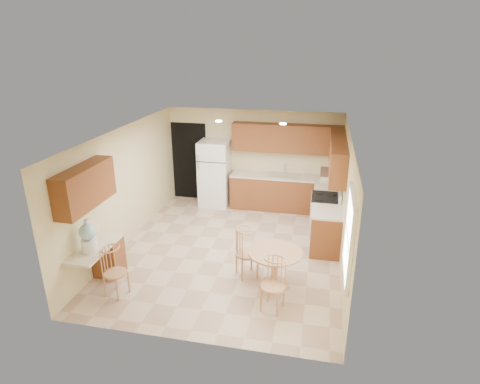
% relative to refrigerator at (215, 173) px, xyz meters
% --- Properties ---
extents(floor, '(5.50, 5.50, 0.00)m').
position_rel_refrigerator_xyz_m(floor, '(0.95, -2.40, -0.87)').
color(floor, '#C4A88E').
rests_on(floor, ground).
extents(ceiling, '(4.50, 5.50, 0.02)m').
position_rel_refrigerator_xyz_m(ceiling, '(0.95, -2.40, 1.63)').
color(ceiling, white).
rests_on(ceiling, wall_back).
extents(wall_back, '(4.50, 0.02, 2.50)m').
position_rel_refrigerator_xyz_m(wall_back, '(0.95, 0.35, 0.38)').
color(wall_back, beige).
rests_on(wall_back, floor).
extents(wall_front, '(4.50, 0.02, 2.50)m').
position_rel_refrigerator_xyz_m(wall_front, '(0.95, -5.15, 0.38)').
color(wall_front, beige).
rests_on(wall_front, floor).
extents(wall_left, '(0.02, 5.50, 2.50)m').
position_rel_refrigerator_xyz_m(wall_left, '(-1.30, -2.40, 0.38)').
color(wall_left, beige).
rests_on(wall_left, floor).
extents(wall_right, '(0.02, 5.50, 2.50)m').
position_rel_refrigerator_xyz_m(wall_right, '(3.20, -2.40, 0.38)').
color(wall_right, beige).
rests_on(wall_right, floor).
extents(doorway, '(0.90, 0.02, 2.10)m').
position_rel_refrigerator_xyz_m(doorway, '(-0.80, 0.34, 0.18)').
color(doorway, black).
rests_on(doorway, floor).
extents(base_cab_back, '(2.75, 0.60, 0.87)m').
position_rel_refrigerator_xyz_m(base_cab_back, '(1.83, 0.05, -0.43)').
color(base_cab_back, brown).
rests_on(base_cab_back, floor).
extents(counter_back, '(2.75, 0.63, 0.04)m').
position_rel_refrigerator_xyz_m(counter_back, '(1.83, 0.05, 0.02)').
color(counter_back, beige).
rests_on(counter_back, base_cab_back).
extents(base_cab_right_a, '(0.60, 0.59, 0.87)m').
position_rel_refrigerator_xyz_m(base_cab_right_a, '(2.90, -0.54, -0.43)').
color(base_cab_right_a, brown).
rests_on(base_cab_right_a, floor).
extents(counter_right_a, '(0.63, 0.59, 0.04)m').
position_rel_refrigerator_xyz_m(counter_right_a, '(2.90, -0.54, 0.02)').
color(counter_right_a, beige).
rests_on(counter_right_a, base_cab_right_a).
extents(base_cab_right_b, '(0.60, 0.80, 0.87)m').
position_rel_refrigerator_xyz_m(base_cab_right_b, '(2.90, -2.00, -0.43)').
color(base_cab_right_b, brown).
rests_on(base_cab_right_b, floor).
extents(counter_right_b, '(0.63, 0.80, 0.04)m').
position_rel_refrigerator_xyz_m(counter_right_b, '(2.90, -2.00, 0.02)').
color(counter_right_b, beige).
rests_on(counter_right_b, base_cab_right_b).
extents(upper_cab_back, '(2.75, 0.33, 0.70)m').
position_rel_refrigerator_xyz_m(upper_cab_back, '(1.83, 0.19, 0.98)').
color(upper_cab_back, brown).
rests_on(upper_cab_back, wall_back).
extents(upper_cab_right, '(0.33, 2.42, 0.70)m').
position_rel_refrigerator_xyz_m(upper_cab_right, '(3.04, -1.19, 0.98)').
color(upper_cab_right, brown).
rests_on(upper_cab_right, wall_right).
extents(upper_cab_left, '(0.33, 1.40, 0.70)m').
position_rel_refrigerator_xyz_m(upper_cab_left, '(-1.13, -4.00, 0.98)').
color(upper_cab_left, brown).
rests_on(upper_cab_left, wall_left).
extents(sink, '(0.78, 0.44, 0.01)m').
position_rel_refrigerator_xyz_m(sink, '(1.80, 0.05, 0.05)').
color(sink, silver).
rests_on(sink, counter_back).
extents(range_hood, '(0.50, 0.76, 0.14)m').
position_rel_refrigerator_xyz_m(range_hood, '(2.95, -1.22, 0.55)').
color(range_hood, silver).
rests_on(range_hood, upper_cab_right).
extents(desk_pedestal, '(0.48, 0.42, 0.72)m').
position_rel_refrigerator_xyz_m(desk_pedestal, '(-1.05, -3.72, -0.51)').
color(desk_pedestal, brown).
rests_on(desk_pedestal, floor).
extents(desk_top, '(0.50, 1.20, 0.04)m').
position_rel_refrigerator_xyz_m(desk_top, '(-1.05, -4.10, -0.12)').
color(desk_top, beige).
rests_on(desk_top, desk_pedestal).
extents(window, '(0.06, 1.12, 1.30)m').
position_rel_refrigerator_xyz_m(window, '(3.18, -4.25, 0.63)').
color(window, white).
rests_on(window, wall_right).
extents(can_light_a, '(0.14, 0.14, 0.02)m').
position_rel_refrigerator_xyz_m(can_light_a, '(0.45, -1.20, 1.62)').
color(can_light_a, white).
rests_on(can_light_a, ceiling).
extents(can_light_b, '(0.14, 0.14, 0.02)m').
position_rel_refrigerator_xyz_m(can_light_b, '(1.85, -1.20, 1.62)').
color(can_light_b, white).
rests_on(can_light_b, ceiling).
extents(refrigerator, '(0.76, 0.74, 1.73)m').
position_rel_refrigerator_xyz_m(refrigerator, '(0.00, 0.00, 0.00)').
color(refrigerator, white).
rests_on(refrigerator, floor).
extents(stove, '(0.65, 0.76, 1.09)m').
position_rel_refrigerator_xyz_m(stove, '(2.88, -1.22, -0.40)').
color(stove, white).
rests_on(stove, floor).
extents(dining_table, '(0.95, 0.95, 0.70)m').
position_rel_refrigerator_xyz_m(dining_table, '(2.03, -3.49, -0.41)').
color(dining_table, tan).
rests_on(dining_table, floor).
extents(chair_table_a, '(0.42, 0.54, 0.96)m').
position_rel_refrigerator_xyz_m(chair_table_a, '(1.48, -3.33, -0.28)').
color(chair_table_a, tan).
rests_on(chair_table_a, floor).
extents(chair_table_b, '(0.40, 0.43, 0.91)m').
position_rel_refrigerator_xyz_m(chair_table_b, '(2.08, -4.23, -0.31)').
color(chair_table_b, tan).
rests_on(chair_table_b, floor).
extents(chair_desk, '(0.39, 0.51, 0.89)m').
position_rel_refrigerator_xyz_m(chair_desk, '(-0.60, -4.38, -0.33)').
color(chair_desk, tan).
rests_on(chair_desk, floor).
extents(water_crock, '(0.29, 0.29, 0.59)m').
position_rel_refrigerator_xyz_m(water_crock, '(-1.05, -4.24, 0.17)').
color(water_crock, white).
rests_on(water_crock, desk_top).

